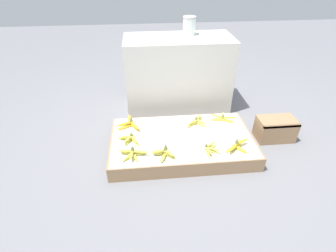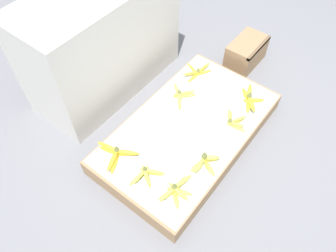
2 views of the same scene
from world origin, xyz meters
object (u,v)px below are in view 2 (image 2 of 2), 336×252
at_px(banana_bunch_front_left, 176,190).
at_px(banana_bunch_front_right, 250,99).
at_px(banana_bunch_front_midright, 234,121).
at_px(banana_bunch_front_midleft, 205,162).
at_px(wooden_crate, 246,52).
at_px(banana_bunch_back_left, 116,154).
at_px(banana_bunch_back_right, 197,72).
at_px(banana_bunch_back_midright, 180,95).
at_px(banana_bunch_middle_left, 146,174).

relative_size(banana_bunch_front_left, banana_bunch_front_right, 1.06).
bearing_deg(banana_bunch_front_right, banana_bunch_front_midright, -176.72).
bearing_deg(banana_bunch_front_midleft, wooden_crate, 16.73).
height_order(banana_bunch_back_left, banana_bunch_back_right, banana_bunch_back_left).
relative_size(banana_bunch_front_right, banana_bunch_back_left, 0.88).
bearing_deg(wooden_crate, banana_bunch_back_midright, 171.07).
xyz_separation_m(banana_bunch_back_midright, banana_bunch_back_right, (0.27, 0.04, -0.00)).
xyz_separation_m(banana_bunch_front_left, banana_bunch_front_midright, (0.65, -0.00, -0.00)).
bearing_deg(wooden_crate, banana_bunch_front_right, -149.06).
distance_m(banana_bunch_front_midright, banana_bunch_back_midright, 0.43).
height_order(banana_bunch_middle_left, banana_bunch_back_left, banana_bunch_back_left).
xyz_separation_m(banana_bunch_front_left, banana_bunch_back_right, (0.89, 0.46, -0.01)).
bearing_deg(banana_bunch_back_left, banana_bunch_middle_left, -89.05).
bearing_deg(banana_bunch_middle_left, wooden_crate, 4.07).
bearing_deg(banana_bunch_front_right, banana_bunch_middle_left, 167.94).
xyz_separation_m(wooden_crate, banana_bunch_back_midright, (-0.76, 0.12, 0.06)).
bearing_deg(banana_bunch_back_right, banana_bunch_back_left, -178.46).
bearing_deg(banana_bunch_front_left, banana_bunch_front_midright, -0.34).
distance_m(banana_bunch_front_right, banana_bunch_middle_left, 0.93).
bearing_deg(banana_bunch_back_left, banana_bunch_back_right, 1.54).
bearing_deg(banana_bunch_front_left, banana_bunch_front_right, 0.63).
relative_size(banana_bunch_front_midright, banana_bunch_back_midright, 0.89).
distance_m(banana_bunch_front_midright, banana_bunch_middle_left, 0.70).
bearing_deg(banana_bunch_middle_left, banana_bunch_front_right, -12.06).
bearing_deg(banana_bunch_back_midright, banana_bunch_front_midleft, -128.34).
bearing_deg(banana_bunch_back_left, banana_bunch_front_left, -86.03).
distance_m(banana_bunch_front_left, banana_bunch_middle_left, 0.21).
bearing_deg(banana_bunch_back_right, wooden_crate, -18.26).
xyz_separation_m(banana_bunch_front_midright, banana_bunch_middle_left, (-0.67, 0.21, 0.00)).
bearing_deg(banana_bunch_back_right, banana_bunch_front_midright, -117.24).
relative_size(banana_bunch_front_left, banana_bunch_front_midright, 1.33).
distance_m(banana_bunch_middle_left, banana_bunch_back_right, 0.95).
distance_m(wooden_crate, banana_bunch_middle_left, 1.40).
distance_m(wooden_crate, banana_bunch_front_left, 1.41).
height_order(banana_bunch_front_midleft, banana_bunch_back_midright, banana_bunch_front_midleft).
height_order(banana_bunch_front_midleft, banana_bunch_back_left, banana_bunch_front_midleft).
distance_m(banana_bunch_front_midleft, banana_bunch_front_right, 0.63).
height_order(banana_bunch_front_midright, banana_bunch_middle_left, banana_bunch_middle_left).
height_order(banana_bunch_front_right, banana_bunch_back_left, banana_bunch_front_right).
xyz_separation_m(banana_bunch_front_left, banana_bunch_back_midright, (0.61, 0.42, -0.00)).
bearing_deg(wooden_crate, banana_bunch_front_left, -167.53).
height_order(banana_bunch_front_left, banana_bunch_front_right, banana_bunch_front_right).
relative_size(banana_bunch_front_midleft, banana_bunch_front_right, 0.86).
relative_size(banana_bunch_back_left, banana_bunch_back_midright, 1.28).
bearing_deg(banana_bunch_back_left, banana_bunch_front_midleft, -58.72).
relative_size(banana_bunch_front_left, banana_bunch_front_midleft, 1.24).
bearing_deg(banana_bunch_back_midright, banana_bunch_front_right, -57.08).
height_order(banana_bunch_back_midright, banana_bunch_back_right, banana_bunch_back_midright).
bearing_deg(banana_bunch_back_left, banana_bunch_back_midright, -1.46).
distance_m(banana_bunch_front_left, banana_bunch_front_midright, 0.65).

